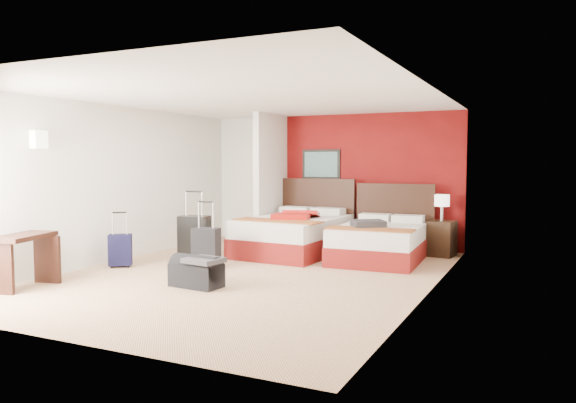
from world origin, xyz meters
The scene contains 17 objects.
ground centered at (0.00, 0.00, 0.00)m, with size 6.50×6.50×0.00m, color tan.
room_walls centered at (-1.40, 1.42, 1.26)m, with size 5.02×6.52×2.50m.
red_accent_panel centered at (0.75, 3.23, 1.25)m, with size 3.50×0.04×2.50m, color maroon.
partition_wall centered at (-1.00, 2.61, 1.25)m, with size 0.12×1.20×2.50m, color silver.
entry_door centered at (-1.75, 3.20, 1.02)m, with size 0.82×0.06×2.05m, color silver.
bed_left centered at (-0.20, 1.90, 0.31)m, with size 1.47×2.10×0.63m, color white.
bed_right centered at (1.34, 1.90, 0.28)m, with size 1.32×1.89×0.57m, color white.
red_suitcase_open centered at (-0.10, 1.80, 0.68)m, with size 0.61×0.84×0.11m, color #A3130E.
jacket_bundle centered at (1.24, 1.60, 0.62)m, with size 0.49×0.39×0.12m, color #313136.
nightstand centered at (2.17, 2.76, 0.30)m, with size 0.43×0.43×0.60m, color black.
table_lamp centered at (2.17, 2.76, 0.83)m, with size 0.25×0.25×0.45m, color white.
suitcase_black centered at (-1.34, 0.56, 0.35)m, with size 0.47×0.29×0.71m, color black.
suitcase_charcoal centered at (-0.85, 0.16, 0.29)m, with size 0.39×0.24×0.58m, color black.
suitcase_navy centered at (-2.08, -0.33, 0.24)m, with size 0.34×0.21×0.47m, color black.
duffel_bag centered at (-0.27, -0.94, 0.17)m, with size 0.66×0.35×0.33m, color black.
jacket_draped centered at (-0.12, -0.99, 0.36)m, with size 0.45×0.38×0.06m, color #39393E.
desk centered at (-2.18, -1.94, 0.35)m, with size 0.41×0.83×0.69m, color #331711.
Camera 1 is at (3.78, -6.76, 1.61)m, focal length 34.39 mm.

